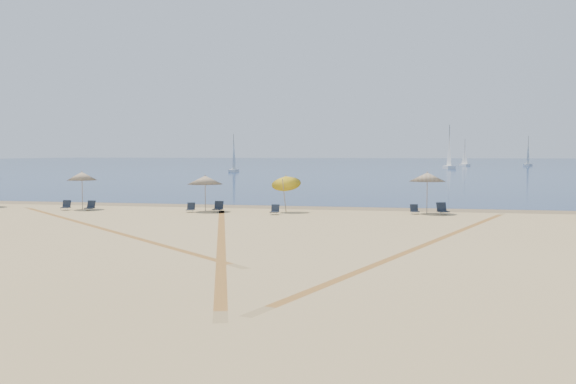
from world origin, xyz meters
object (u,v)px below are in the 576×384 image
at_px(chair_5, 275,210).
at_px(chair_7, 442,209).
at_px(chair_1, 66,206).
at_px(umbrella_4, 427,177).
at_px(sailboat_1, 234,161).
at_px(sailboat_2, 449,155).
at_px(umbrella_3, 286,180).
at_px(umbrella_2, 205,180).
at_px(chair_4, 218,207).
at_px(chair_6, 415,210).
at_px(sailboat_0, 528,157).
at_px(chair_3, 191,208).
at_px(sailboat_3, 465,158).
at_px(umbrella_1, 82,176).
at_px(chair_2, 90,206).

xyz_separation_m(chair_5, chair_7, (10.00, 2.05, 0.06)).
bearing_deg(chair_1, umbrella_4, -6.50).
height_order(sailboat_1, sailboat_2, sailboat_2).
bearing_deg(umbrella_3, chair_5, -102.36).
height_order(umbrella_2, umbrella_3, umbrella_3).
distance_m(chair_4, chair_6, 12.29).
bearing_deg(chair_4, sailboat_0, 75.24).
bearing_deg(chair_3, sailboat_3, 71.31).
height_order(umbrella_4, chair_1, umbrella_4).
bearing_deg(chair_7, chair_4, 161.36).
bearing_deg(umbrella_3, chair_6, 3.81).
bearing_deg(chair_6, chair_1, 169.20).
bearing_deg(sailboat_0, umbrella_2, -86.76).
xyz_separation_m(sailboat_0, sailboat_2, (-22.71, -35.59, 0.54)).
relative_size(umbrella_1, umbrella_3, 0.94).
bearing_deg(sailboat_0, umbrella_4, -81.88).
relative_size(umbrella_1, umbrella_2, 1.08).
relative_size(umbrella_3, chair_7, 3.00).
relative_size(chair_1, chair_2, 1.12).
bearing_deg(umbrella_2, sailboat_2, 80.61).
bearing_deg(sailboat_1, umbrella_3, -77.33).
bearing_deg(sailboat_3, umbrella_2, -119.10).
height_order(umbrella_3, chair_3, umbrella_3).
bearing_deg(chair_3, chair_5, -13.58).
bearing_deg(chair_4, umbrella_3, 9.88).
relative_size(umbrella_2, chair_7, 2.62).
height_order(umbrella_1, sailboat_3, sailboat_3).
distance_m(chair_5, sailboat_3, 151.96).
bearing_deg(chair_1, umbrella_1, 27.57).
xyz_separation_m(chair_1, chair_2, (1.76, -0.02, 0.00)).
bearing_deg(sailboat_2, chair_4, -107.84).
bearing_deg(chair_2, chair_3, 0.31).
distance_m(umbrella_2, sailboat_0, 157.54).
height_order(umbrella_1, chair_4, umbrella_1).
distance_m(umbrella_1, sailboat_1, 82.93).
height_order(umbrella_2, sailboat_0, sailboat_0).
bearing_deg(sailboat_1, umbrella_1, -86.48).
relative_size(sailboat_0, sailboat_3, 1.10).
bearing_deg(umbrella_2, umbrella_3, 5.57).
bearing_deg(umbrella_3, sailboat_2, 83.08).
distance_m(chair_1, chair_7, 24.22).
bearing_deg(chair_4, chair_2, -174.92).
height_order(chair_7, sailboat_0, sailboat_0).
height_order(umbrella_4, sailboat_0, sailboat_0).
xyz_separation_m(chair_3, chair_6, (13.92, 1.67, -0.00)).
bearing_deg(umbrella_4, sailboat_3, 85.85).
xyz_separation_m(sailboat_0, sailboat_3, (-17.27, -2.28, -0.24)).
xyz_separation_m(umbrella_3, chair_5, (-0.35, -1.58, -1.77)).
xyz_separation_m(chair_2, sailboat_3, (32.21, 150.49, 2.02)).
distance_m(chair_2, chair_7, 22.47).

